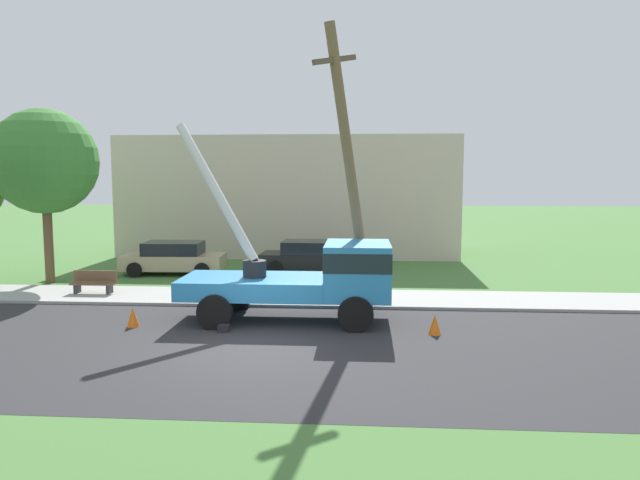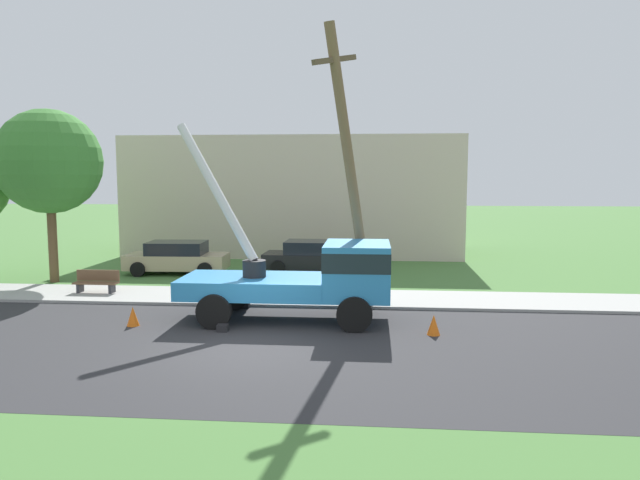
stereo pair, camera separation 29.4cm
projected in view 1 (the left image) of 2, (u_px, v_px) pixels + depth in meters
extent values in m
plane|color=#477538|center=(300.00, 271.00, 26.71)|extent=(120.00, 120.00, 0.00)
cube|color=#2B2B2D|center=(251.00, 347.00, 14.81)|extent=(80.00, 8.97, 0.01)
cube|color=#9E9E99|center=(283.00, 297.00, 20.66)|extent=(80.00, 2.85, 0.10)
cube|color=#2D84C6|center=(254.00, 286.00, 17.59)|extent=(4.31, 2.41, 0.55)
cube|color=#2D84C6|center=(358.00, 270.00, 17.32)|extent=(1.91, 2.41, 1.60)
cube|color=#19232D|center=(358.00, 258.00, 17.28)|extent=(1.93, 2.43, 0.56)
cylinder|color=black|center=(255.00, 269.00, 17.53)|extent=(0.70, 0.70, 0.50)
cylinder|color=silver|center=(216.00, 191.00, 18.01)|extent=(2.89, 1.65, 4.26)
cube|color=black|center=(224.00, 328.00, 16.29)|extent=(0.30, 0.30, 0.20)
cube|color=black|center=(244.00, 305.00, 19.17)|extent=(0.30, 0.30, 0.20)
cylinder|color=black|center=(356.00, 314.00, 16.25)|extent=(1.00, 0.30, 1.00)
cylinder|color=black|center=(356.00, 296.00, 18.63)|extent=(1.00, 0.30, 1.00)
cylinder|color=black|center=(215.00, 312.00, 16.51)|extent=(1.00, 0.30, 1.00)
cylinder|color=black|center=(233.00, 295.00, 18.89)|extent=(1.00, 0.30, 1.00)
cylinder|color=brown|center=(351.00, 173.00, 18.19)|extent=(1.70, 1.96, 8.85)
cube|color=brown|center=(335.00, 60.00, 17.29)|extent=(1.26, 1.48, 0.55)
cone|color=orange|center=(435.00, 324.00, 15.99)|extent=(0.36, 0.36, 0.56)
cone|color=orange|center=(133.00, 317.00, 16.83)|extent=(0.36, 0.36, 0.56)
cube|color=tan|center=(174.00, 262.00, 25.85)|extent=(4.47, 1.98, 0.65)
cube|color=black|center=(174.00, 248.00, 25.79)|extent=(2.53, 1.76, 0.55)
cylinder|color=black|center=(202.00, 270.00, 24.94)|extent=(0.64, 0.22, 0.64)
cylinder|color=black|center=(211.00, 264.00, 26.73)|extent=(0.64, 0.22, 0.64)
cylinder|color=black|center=(135.00, 270.00, 25.02)|extent=(0.64, 0.22, 0.64)
cylinder|color=black|center=(148.00, 264.00, 26.81)|extent=(0.64, 0.22, 0.64)
cube|color=black|center=(311.00, 260.00, 26.23)|extent=(4.45, 1.93, 0.65)
cube|color=black|center=(310.00, 247.00, 26.16)|extent=(2.51, 1.73, 0.55)
cylinder|color=black|center=(342.00, 269.00, 25.22)|extent=(0.64, 0.22, 0.64)
cylinder|color=black|center=(344.00, 263.00, 27.00)|extent=(0.64, 0.22, 0.64)
cylinder|color=black|center=(275.00, 268.00, 25.51)|extent=(0.64, 0.22, 0.64)
cylinder|color=black|center=(282.00, 262.00, 27.29)|extent=(0.64, 0.22, 0.64)
cube|color=brown|center=(93.00, 284.00, 21.10)|extent=(1.60, 0.44, 0.06)
cube|color=brown|center=(95.00, 276.00, 21.27)|extent=(1.60, 0.06, 0.40)
cube|color=#333338|center=(77.00, 290.00, 21.17)|extent=(0.10, 0.40, 0.45)
cube|color=#333338|center=(110.00, 290.00, 21.09)|extent=(0.10, 0.40, 0.45)
cylinder|color=brown|center=(48.00, 227.00, 23.53)|extent=(0.36, 0.36, 4.56)
sphere|color=#3D7F33|center=(44.00, 161.00, 23.25)|extent=(4.17, 4.17, 4.17)
cube|color=beige|center=(291.00, 196.00, 32.87)|extent=(18.00, 6.00, 6.40)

